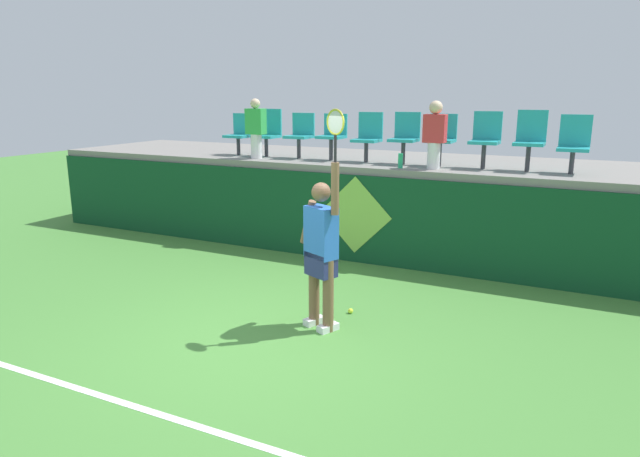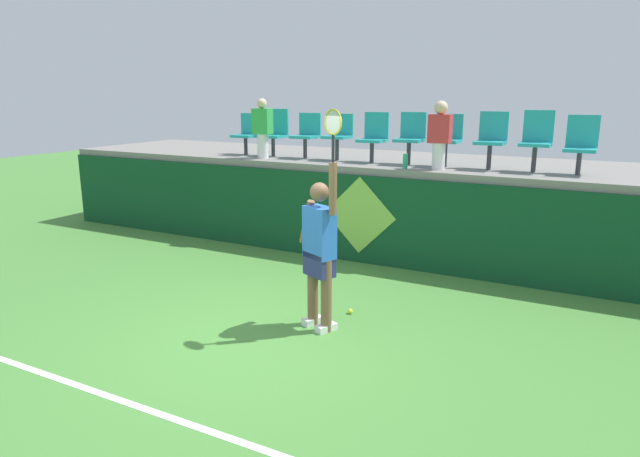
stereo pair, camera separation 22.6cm
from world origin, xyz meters
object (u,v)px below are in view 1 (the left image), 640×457
Objects in this scene: stadium_chair_7 at (486,137)px; spectator_1 at (256,128)px; spectator_0 at (435,133)px; stadium_chair_0 at (240,132)px; stadium_chair_5 at (405,135)px; tennis_ball at (351,311)px; stadium_chair_8 at (530,138)px; stadium_chair_9 at (574,142)px; tennis_player at (321,248)px; stadium_chair_4 at (368,135)px; stadium_chair_6 at (441,137)px; stadium_chair_2 at (301,133)px; water_bottle at (400,161)px; stadium_chair_1 at (268,131)px; stadium_chair_3 at (333,134)px.

stadium_chair_7 is 0.83× the size of spectator_1.
spectator_1 is (-3.28, 0.01, -0.00)m from spectator_0.
stadium_chair_0 is 3.30m from stadium_chair_5.
spectator_0 is at bearing -34.97° from stadium_chair_5.
tennis_ball is 0.07× the size of stadium_chair_8.
spectator_1 is at bearing -175.36° from stadium_chair_9.
stadium_chair_8 reaches higher than stadium_chair_5.
tennis_player is 5.03m from stadium_chair_0.
spectator_0 is at bearing -162.35° from stadium_chair_8.
tennis_ball is at bearing -71.99° from stadium_chair_4.
stadium_chair_4 is 0.99× the size of stadium_chair_9.
tennis_ball is at bearing -40.45° from spectator_1.
stadium_chair_5 is 1.02× the size of stadium_chair_6.
stadium_chair_9 is at bearing 0.11° from stadium_chair_5.
spectator_0 is at bearing -167.63° from stadium_chair_9.
stadium_chair_7 is (1.01, 2.95, 2.03)m from tennis_ball.
spectator_0 is (-0.00, -0.43, 0.08)m from stadium_chair_6.
stadium_chair_2 is at bearing 121.32° from tennis_player.
stadium_chair_1 is at bearing 168.45° from water_bottle.
spectator_0 is (0.50, 0.14, 0.44)m from water_bottle.
stadium_chair_7 is (1.16, 3.51, 1.08)m from tennis_player.
stadium_chair_4 is 1.98m from stadium_chair_7.
stadium_chair_2 is 3.95m from stadium_chair_8.
stadium_chair_5 reaches higher than stadium_chair_3.
tennis_ball is 4.42m from spectator_1.
tennis_player is at bearing -97.40° from stadium_chair_6.
stadium_chair_9 is (1.28, 0.00, -0.04)m from stadium_chair_7.
stadium_chair_5 is 1.00× the size of stadium_chair_9.
spectator_1 is at bearing -162.76° from stadium_chair_3.
tennis_ball is 0.08× the size of stadium_chair_4.
spectator_1 reaches higher than stadium_chair_5.
stadium_chair_5 reaches higher than stadium_chair_0.
stadium_chair_3 is 1.94m from stadium_chair_6.
spectator_1 is (-4.64, -0.43, 0.05)m from stadium_chair_8.
stadium_chair_2 is 0.89× the size of stadium_chair_8.
stadium_chair_7 is at bearing 71.79° from tennis_player.
stadium_chair_9 reaches higher than stadium_chair_6.
stadium_chair_3 is 1.33m from stadium_chair_5.
stadium_chair_0 is at bearing 179.96° from stadium_chair_2.
stadium_chair_7 is at bearing 0.07° from stadium_chair_5.
stadium_chair_9 is 5.28m from spectator_1.
tennis_ball is at bearing -85.66° from water_bottle.
stadium_chair_9 reaches higher than tennis_ball.
stadium_chair_4 is at bearing 108.01° from tennis_ball.
water_bottle is 0.27× the size of stadium_chair_9.
stadium_chair_5 is 0.97× the size of stadium_chair_7.
stadium_chair_4 is 1.01× the size of stadium_chair_6.
water_bottle is 1.98m from stadium_chair_8.
stadium_chair_5 is 0.80× the size of spectator_1.
water_bottle is 1.59m from stadium_chair_3.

